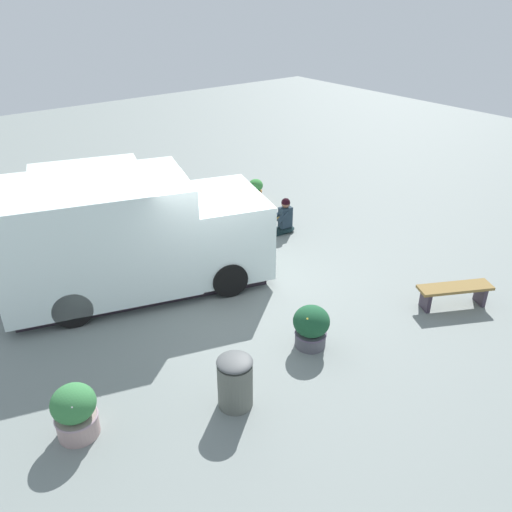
{
  "coord_description": "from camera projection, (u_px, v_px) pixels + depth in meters",
  "views": [
    {
      "loc": [
        -5.08,
        -7.85,
        5.87
      ],
      "look_at": [
        0.39,
        -0.74,
        1.08
      ],
      "focal_mm": 36.37,
      "sensor_mm": 36.0,
      "label": 1
    }
  ],
  "objects": [
    {
      "name": "planter_flowering_far",
      "position": [
        256.0,
        190.0,
        15.3
      ],
      "size": [
        0.43,
        0.43,
        0.72
      ],
      "color": "#C07540",
      "rests_on": "ground_plane"
    },
    {
      "name": "person_customer",
      "position": [
        284.0,
        219.0,
        13.5
      ],
      "size": [
        0.77,
        0.49,
        0.94
      ],
      "color": "black",
      "rests_on": "ground_plane"
    },
    {
      "name": "planter_flowering_side",
      "position": [
        75.0,
        411.0,
        7.39
      ],
      "size": [
        0.64,
        0.64,
        0.86
      ],
      "color": "#A58986",
      "rests_on": "ground_plane"
    },
    {
      "name": "planter_flowering_near",
      "position": [
        311.0,
        326.0,
        9.24
      ],
      "size": [
        0.66,
        0.66,
        0.8
      ],
      "color": "#525159",
      "rests_on": "ground_plane"
    },
    {
      "name": "trash_bin",
      "position": [
        235.0,
        381.0,
        7.92
      ],
      "size": [
        0.56,
        0.56,
        0.89
      ],
      "color": "#595D55",
      "rests_on": "ground_plane"
    },
    {
      "name": "plaza_bench",
      "position": [
        454.0,
        291.0,
        10.4
      ],
      "size": [
        1.52,
        1.05,
        0.47
      ],
      "color": "olive",
      "rests_on": "ground_plane"
    },
    {
      "name": "food_truck",
      "position": [
        129.0,
        238.0,
        10.69
      ],
      "size": [
        5.76,
        4.07,
        2.44
      ],
      "color": "white",
      "rests_on": "ground_plane"
    },
    {
      "name": "ground_plane",
      "position": [
        220.0,
        293.0,
        10.98
      ],
      "size": [
        40.0,
        40.0,
        0.0
      ],
      "primitive_type": "plane",
      "color": "slate"
    }
  ]
}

